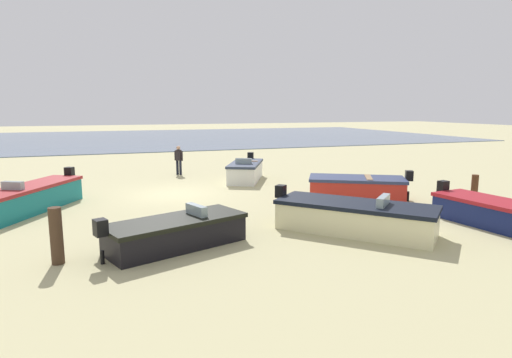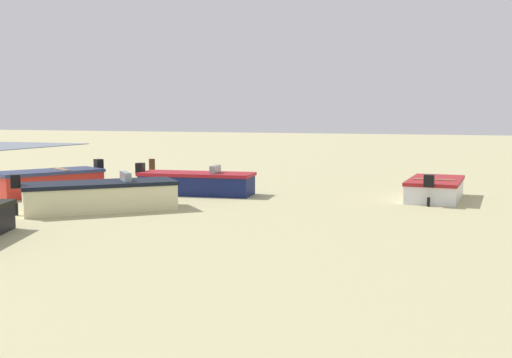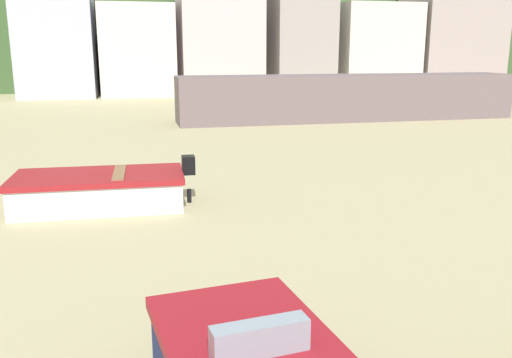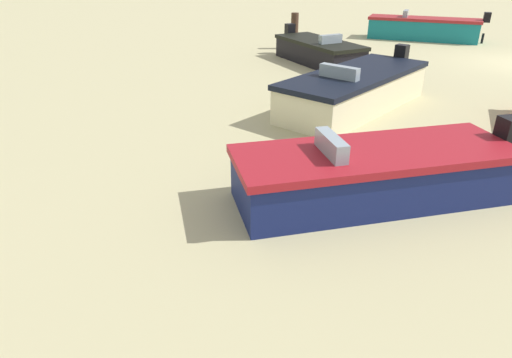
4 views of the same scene
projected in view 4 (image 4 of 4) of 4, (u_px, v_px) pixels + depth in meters
boat_black_0 at (319, 51)px, 15.84m from camera, size 4.09×2.66×1.10m
boat_cream_1 at (355, 90)px, 11.07m from camera, size 4.38×4.57×1.23m
boat_navy_5 at (374, 174)px, 6.91m from camera, size 1.98×4.62×1.15m
boat_teal_6 at (423, 29)px, 20.24m from camera, size 3.43×4.80×1.27m
mooring_post_mid_beach at (294, 31)px, 18.25m from camera, size 0.30×0.30×1.38m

